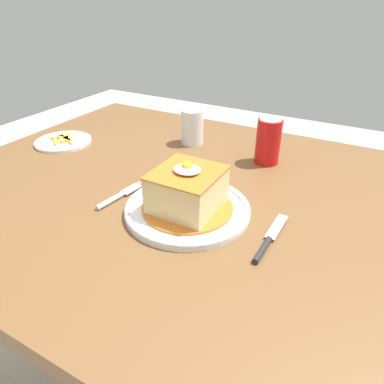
% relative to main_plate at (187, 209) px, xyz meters
% --- Properties ---
extents(dining_table, '(1.44, 0.96, 0.76)m').
position_rel_main_plate_xyz_m(dining_table, '(0.04, 0.09, -0.11)').
color(dining_table, brown).
rests_on(dining_table, ground_plane).
extents(main_plate, '(0.27, 0.27, 0.02)m').
position_rel_main_plate_xyz_m(main_plate, '(0.00, 0.00, 0.00)').
color(main_plate, white).
rests_on(main_plate, dining_table).
extents(sandwich_meal, '(0.19, 0.19, 0.11)m').
position_rel_main_plate_xyz_m(sandwich_meal, '(0.00, -0.00, 0.04)').
color(sandwich_meal, '#C66B23').
rests_on(sandwich_meal, main_plate).
extents(fork, '(0.03, 0.14, 0.01)m').
position_rel_main_plate_xyz_m(fork, '(-0.17, -0.03, -0.00)').
color(fork, silver).
rests_on(fork, dining_table).
extents(knife, '(0.02, 0.17, 0.01)m').
position_rel_main_plate_xyz_m(knife, '(0.18, -0.03, -0.00)').
color(knife, '#262628').
rests_on(knife, dining_table).
extents(soda_can, '(0.07, 0.07, 0.12)m').
position_rel_main_plate_xyz_m(soda_can, '(0.07, 0.32, 0.05)').
color(soda_can, red).
rests_on(soda_can, dining_table).
extents(drinking_glass, '(0.07, 0.07, 0.10)m').
position_rel_main_plate_xyz_m(drinking_glass, '(-0.18, 0.35, 0.04)').
color(drinking_glass, gold).
rests_on(drinking_glass, dining_table).
extents(side_plate_fries, '(0.17, 0.17, 0.02)m').
position_rel_main_plate_xyz_m(side_plate_fries, '(-0.53, 0.15, -0.00)').
color(side_plate_fries, white).
rests_on(side_plate_fries, dining_table).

